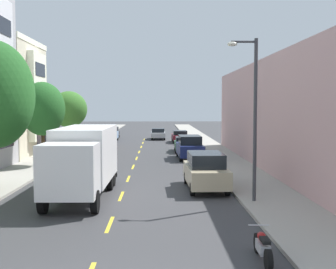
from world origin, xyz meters
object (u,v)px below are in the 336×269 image
Objects in this scene: parked_wagon_red at (82,151)px; parked_hatchback_charcoal at (112,133)px; parked_suv_navy at (190,147)px; parked_motorcycle at (263,247)px; parked_sedan_burgundy at (180,136)px; parked_pickup_sky at (109,135)px; street_tree_third at (43,109)px; parked_pickup_orange at (99,140)px; delivery_box_truck at (84,157)px; moving_silver_sedan at (158,134)px; parked_sedan_forest at (184,144)px; street_tree_farthest at (69,109)px; parked_suv_champagne at (206,171)px; street_lamp at (252,108)px.

parked_wagon_red is 1.18× the size of parked_hatchback_charcoal.
parked_suv_navy is 2.36× the size of parked_motorcycle.
parked_hatchback_charcoal is at bearing 141.37° from parked_sedan_burgundy.
parked_wagon_red is 18.24m from parked_pickup_sky.
street_tree_third is 1.25× the size of parked_wagon_red.
parked_pickup_orange is 1.00× the size of parked_pickup_sky.
parked_sedan_burgundy is at bearing 33.27° from parked_pickup_orange.
parked_pickup_sky is 2.59× the size of parked_motorcycle.
parked_hatchback_charcoal is (-0.13, 24.00, -0.05)m from parked_wagon_red.
delivery_box_truck is 11.22m from parked_motorcycle.
parked_hatchback_charcoal is at bearing 161.26° from moving_silver_sedan.
parked_sedan_forest is at bearing -27.09° from parked_pickup_orange.
delivery_box_truck reaches higher than parked_pickup_orange.
parked_suv_navy is (8.67, 1.17, 0.18)m from parked_wagon_red.
street_tree_farthest is at bearing 156.82° from parked_suv_navy.
parked_suv_champagne is at bearing -38.19° from street_tree_third.
moving_silver_sedan is at bearing 59.79° from parked_pickup_orange.
parked_pickup_orange is 12.37m from moving_silver_sedan.
parked_suv_champagne is at bearing 92.45° from parked_motorcycle.
delivery_box_truck is at bearing -65.33° from street_tree_third.
parked_suv_champagne reaches higher than moving_silver_sedan.
street_lamp is 28.55m from parked_pickup_orange.
parked_suv_navy is 23.49m from parked_motorcycle.
parked_suv_navy is 20.90m from moving_silver_sedan.
parked_wagon_red is at bearing -69.78° from street_tree_farthest.
street_tree_farthest is 12.14m from parked_suv_navy.
parked_suv_champagne is at bearing -69.18° from parked_pickup_orange.
street_tree_farthest is at bearing -116.98° from moving_silver_sedan.
street_lamp is at bearing -56.01° from parked_wagon_red.
parked_hatchback_charcoal is at bearing 111.08° from parked_suv_navy.
parked_pickup_sky is at bearing 105.86° from parked_suv_champagne.
parked_suv_champagne is (10.70, -17.51, -3.06)m from street_tree_farthest.
parked_motorcycle is (6.55, -8.99, -1.49)m from delivery_box_truck.
street_tree_third is at bearing -94.19° from parked_hatchback_charcoal.
street_tree_farthest reaches higher than parked_motorcycle.
parked_wagon_red reaches higher than parked_motorcycle.
delivery_box_truck is 21.01m from parked_sedan_forest.
parked_motorcycle is (9.17, -33.52, -0.42)m from parked_pickup_orange.
street_tree_third is at bearing -90.00° from street_tree_farthest.
street_tree_third is at bearing 141.81° from parked_suv_champagne.
street_tree_farthest is 24.33m from street_lamp.
parked_pickup_orange is 1.10× the size of parked_suv_champagne.
parked_hatchback_charcoal is 1.95× the size of parked_motorcycle.
parked_sedan_forest is at bearing 90.93° from parked_motorcycle.
parked_sedan_burgundy is (8.65, 16.99, -0.05)m from parked_wagon_red.
street_tree_farthest is at bearing 90.00° from street_tree_third.
parked_pickup_sky is (0.21, 7.03, 0.00)m from parked_pickup_orange.
parked_hatchback_charcoal is 5.77m from parked_pickup_sky.
parked_suv_champagne is at bearing -89.95° from parked_sedan_forest.
parked_sedan_burgundy is at bearing -38.63° from parked_hatchback_charcoal.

